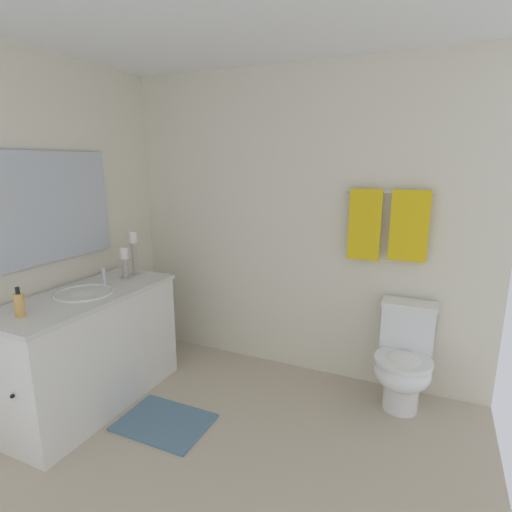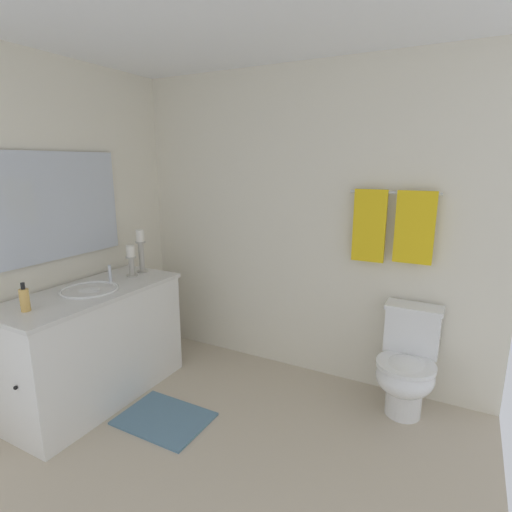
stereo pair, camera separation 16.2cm
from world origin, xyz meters
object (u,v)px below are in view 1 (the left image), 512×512
Objects in this scene: towel_bar at (389,192)px; towel_center at (409,226)px; soap_bottle at (19,304)px; toilet at (404,361)px; candle_holder_tall at (134,251)px; bath_mat at (165,422)px; sink_basin at (85,299)px; candle_holder_short at (125,262)px; mirror at (46,208)px; vanity_cabinet at (90,349)px; towel_near_vanity at (365,225)px.

towel_center is at bearing -6.71° from towel_bar.
soap_bottle is 0.24× the size of toilet.
bath_mat is (0.64, -0.54, -1.02)m from candle_holder_tall.
towel_bar reaches higher than candle_holder_tall.
candle_holder_tall is 1.96× the size of soap_bottle.
candle_holder_tall is 1.02m from soap_bottle.
sink_basin reaches higher than bath_mat.
candle_holder_short is 0.41× the size of towel_bar.
mirror is 2.52m from towel_center.
toilet is at bearing 22.55° from vanity_cabinet.
bath_mat is (0.63, -0.41, -0.96)m from candle_holder_short.
towel_near_vanity is (1.70, 0.65, 0.31)m from candle_holder_short.
vanity_cabinet is 0.69m from candle_holder_short.
bath_mat is at bearing -149.20° from toilet.
vanity_cabinet is at bearing -149.83° from towel_bar.
soap_bottle is at bearing -147.36° from toilet.
towel_center is at bearing 17.90° from candle_holder_short.
towel_near_vanity is 0.31m from towel_center.
toilet is 1.44× the size of towel_near_vanity.
candle_holder_short is 2.13m from towel_center.
vanity_cabinet is 1.76× the size of toilet.
towel_bar is (-0.21, 0.22, 1.15)m from toilet.
mirror is 2.09× the size of towel_near_vanity.
towel_bar is at bearing 6.71° from towel_near_vanity.
towel_center reaches higher than sink_basin.
soap_bottle is at bearing -138.17° from towel_near_vanity.
toilet is 1.00m from towel_near_vanity.
vanity_cabinet is 0.75m from bath_mat.
towel_near_vanity reaches higher than candle_holder_short.
soap_bottle is at bearing -140.27° from towel_bar.
bath_mat is (-1.43, -0.85, -0.36)m from toilet.
towel_bar is (1.85, 0.67, 0.55)m from candle_holder_short.
sink_basin is at bearing 179.91° from bath_mat.
sink_basin is 0.66× the size of towel_bar.
vanity_cabinet is at bearing -180.00° from bath_mat.
candle_holder_tall is 0.14m from candle_holder_short.
bath_mat is (0.62, 0.00, -0.41)m from vanity_cabinet.
candle_holder_short reaches higher than toilet.
towel_near_vanity is 1.97m from bath_mat.
candle_holder_tall is (-0.02, 0.54, 0.61)m from vanity_cabinet.
vanity_cabinet is 7.35× the size of soap_bottle.
sink_basin is 0.44m from candle_holder_short.
mirror is at bearing -153.20° from towel_bar.
sink_basin is at bearing -88.32° from candle_holder_tall.
towel_bar is (1.87, 0.54, 0.49)m from candle_holder_tall.
vanity_cabinet is 3.29× the size of sink_basin.
towel_near_vanity is (1.72, 0.52, 0.25)m from candle_holder_tall.
toilet is (2.06, 0.85, -0.05)m from vanity_cabinet.
towel_center is (2.01, 1.06, 0.49)m from sink_basin.
soap_bottle is (-0.01, -0.88, -0.06)m from candle_holder_short.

